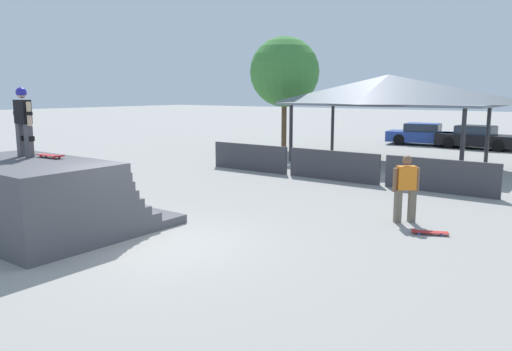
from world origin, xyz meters
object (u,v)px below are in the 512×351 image
Objects in this scene: tree_far_back at (284,72)px; parked_car_black at (477,138)px; parked_car_blue at (424,135)px; skateboard_on_ground at (429,232)px; skater_on_deck at (23,117)px; bystander_walking at (406,185)px; skateboard_on_deck at (51,155)px.

tree_far_back is 11.20m from parked_car_black.
tree_far_back is 9.36m from parked_car_blue.
parked_car_blue is (-6.33, 18.69, 0.54)m from skateboard_on_ground.
tree_far_back is at bearing -136.27° from parked_car_blue.
skater_on_deck is 0.36× the size of parked_car_blue.
parked_car_blue reaches higher than skateboard_on_ground.
skateboard_on_deck is at bearing -2.16° from bystander_walking.
bystander_walking is 0.37× the size of parked_car_blue.
skateboard_on_deck is (0.65, 0.22, -0.85)m from skater_on_deck.
parked_car_black is at bearing 78.07° from skater_on_deck.
skater_on_deck is at bearing 8.37° from skateboard_on_ground.
skateboard_on_ground is 0.19× the size of parked_car_black.
skateboard_on_deck is 8.59m from skateboard_on_ground.
skater_on_deck reaches higher than bystander_walking.
bystander_walking is 18.81m from parked_car_blue.
tree_far_back reaches higher than skateboard_on_ground.
bystander_walking is 0.27× the size of tree_far_back.
parked_car_blue and parked_car_black have the same top height.
skateboard_on_deck reaches higher than parked_car_black.
bystander_walking is at bearing -80.64° from parked_car_blue.
parked_car_black is (4.37, 23.26, -1.93)m from skater_on_deck.
skateboard_on_deck reaches higher than skateboard_on_ground.
skateboard_on_ground is 0.18× the size of parked_car_blue.
parked_car_black is at bearing -124.55° from bystander_walking.
skateboard_on_ground is at bearing 29.32° from skateboard_on_deck.
skateboard_on_deck is at bearing -74.19° from tree_far_back.
parked_car_black is (-2.52, 17.72, -0.30)m from bystander_walking.
skateboard_on_deck is 17.36m from tree_far_back.
bystander_walking is at bearing 37.55° from skater_on_deck.
bystander_walking is 2.04× the size of skateboard_on_ground.
skater_on_deck is 0.37× the size of parked_car_black.
tree_far_back is (-4.03, 16.75, 1.60)m from skater_on_deck.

